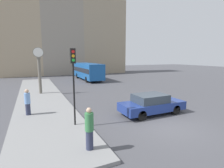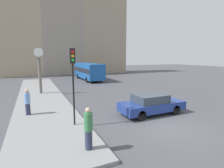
{
  "view_description": "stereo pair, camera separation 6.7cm",
  "coord_description": "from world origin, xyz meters",
  "px_view_note": "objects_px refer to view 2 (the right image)",
  "views": [
    {
      "loc": [
        -6.6,
        -7.01,
        3.78
      ],
      "look_at": [
        -0.32,
        6.45,
        1.45
      ],
      "focal_mm": 28.0,
      "sensor_mm": 36.0,
      "label": 1
    },
    {
      "loc": [
        -6.54,
        -7.04,
        3.78
      ],
      "look_at": [
        -0.32,
        6.45,
        1.45
      ],
      "focal_mm": 28.0,
      "sensor_mm": 36.0,
      "label": 2
    }
  ],
  "objects_px": {
    "bus_distant": "(88,70)",
    "traffic_light_near": "(73,71)",
    "pedestrian_green_hoodie": "(88,129)",
    "pedestrian_blue_stripe": "(27,102)",
    "sedan_car": "(151,104)",
    "street_clock": "(40,70)"
  },
  "relations": [
    {
      "from": "bus_distant",
      "to": "street_clock",
      "type": "distance_m",
      "value": 11.96
    },
    {
      "from": "bus_distant",
      "to": "street_clock",
      "type": "relative_size",
      "value": 2.02
    },
    {
      "from": "pedestrian_green_hoodie",
      "to": "bus_distant",
      "type": "bearing_deg",
      "value": 72.88
    },
    {
      "from": "bus_distant",
      "to": "pedestrian_blue_stripe",
      "type": "relative_size",
      "value": 5.57
    },
    {
      "from": "bus_distant",
      "to": "traffic_light_near",
      "type": "height_order",
      "value": "traffic_light_near"
    },
    {
      "from": "sedan_car",
      "to": "pedestrian_green_hoodie",
      "type": "relative_size",
      "value": 2.57
    },
    {
      "from": "sedan_car",
      "to": "bus_distant",
      "type": "distance_m",
      "value": 18.6
    },
    {
      "from": "traffic_light_near",
      "to": "street_clock",
      "type": "distance_m",
      "value": 9.65
    },
    {
      "from": "pedestrian_blue_stripe",
      "to": "bus_distant",
      "type": "bearing_deg",
      "value": 60.79
    },
    {
      "from": "traffic_light_near",
      "to": "pedestrian_green_hoodie",
      "type": "bearing_deg",
      "value": -91.27
    },
    {
      "from": "pedestrian_blue_stripe",
      "to": "pedestrian_green_hoodie",
      "type": "relative_size",
      "value": 0.97
    },
    {
      "from": "traffic_light_near",
      "to": "pedestrian_blue_stripe",
      "type": "distance_m",
      "value": 4.2
    },
    {
      "from": "sedan_car",
      "to": "pedestrian_blue_stripe",
      "type": "xyz_separation_m",
      "value": [
        -7.43,
        2.75,
        0.31
      ]
    },
    {
      "from": "bus_distant",
      "to": "traffic_light_near",
      "type": "bearing_deg",
      "value": -109.3
    },
    {
      "from": "street_clock",
      "to": "sedan_car",
      "type": "bearing_deg",
      "value": -56.1
    },
    {
      "from": "street_clock",
      "to": "pedestrian_green_hoodie",
      "type": "height_order",
      "value": "street_clock"
    },
    {
      "from": "bus_distant",
      "to": "street_clock",
      "type": "height_order",
      "value": "street_clock"
    },
    {
      "from": "pedestrian_blue_stripe",
      "to": "pedestrian_green_hoodie",
      "type": "xyz_separation_m",
      "value": [
        2.23,
        -5.61,
        0.02
      ]
    },
    {
      "from": "sedan_car",
      "to": "pedestrian_blue_stripe",
      "type": "relative_size",
      "value": 2.66
    },
    {
      "from": "traffic_light_near",
      "to": "pedestrian_green_hoodie",
      "type": "relative_size",
      "value": 2.38
    },
    {
      "from": "sedan_car",
      "to": "street_clock",
      "type": "xyz_separation_m",
      "value": [
        -6.35,
        9.45,
        1.81
      ]
    },
    {
      "from": "sedan_car",
      "to": "traffic_light_near",
      "type": "bearing_deg",
      "value": -178.83
    }
  ]
}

